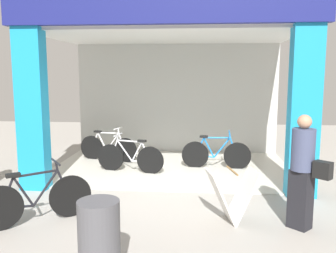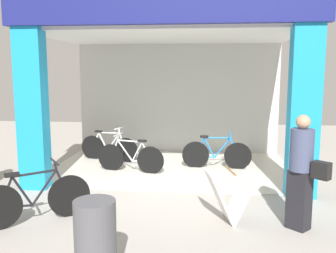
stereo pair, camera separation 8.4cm
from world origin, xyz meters
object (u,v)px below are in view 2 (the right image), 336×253
Objects in this scene: bicycle_parked_0 at (35,199)px; pedestrian_1 at (302,171)px; bicycle_inside_2 at (109,147)px; sandwich_board_sign at (230,196)px; trash_bin at (96,242)px; bicycle_inside_1 at (216,154)px; bicycle_inside_0 at (131,157)px.

pedestrian_1 is (3.99, 0.18, 0.51)m from bicycle_parked_0.
bicycle_inside_2 reaches higher than sandwich_board_sign.
pedestrian_1 is 3.12m from trash_bin.
bicycle_inside_2 is at bearing 88.73° from bicycle_parked_0.
trash_bin is (1.41, -1.52, 0.09)m from bicycle_parked_0.
bicycle_parked_0 reaches higher than sandwich_board_sign.
pedestrian_1 reaches higher than bicycle_inside_1.
bicycle_inside_2 is 1.68× the size of trash_bin.
bicycle_inside_2 is at bearing 103.34° from trash_bin.
bicycle_inside_1 is 1.95× the size of sandwich_board_sign.
trash_bin is (-1.57, -1.87, 0.06)m from sandwich_board_sign.
bicycle_inside_0 is at bearing -165.04° from bicycle_inside_1.
bicycle_inside_0 is at bearing 128.46° from sandwich_board_sign.
bicycle_parked_0 is 2.07m from trash_bin.
bicycle_inside_2 is (-0.79, 1.06, 0.00)m from bicycle_inside_0.
trash_bin is (-1.46, -5.04, 0.11)m from bicycle_inside_1.
bicycle_parked_0 is 1.49× the size of trash_bin.
bicycle_inside_0 is 0.94× the size of pedestrian_1.
pedestrian_1 is at bearing -44.80° from bicycle_inside_2.
bicycle_inside_1 is at bearing -10.74° from bicycle_inside_2.
bicycle_inside_0 is 3.12m from bicycle_parked_0.
pedestrian_1 reaches higher than bicycle_inside_0.
bicycle_inside_1 is 2.83m from bicycle_inside_2.
bicycle_parked_0 reaches higher than bicycle_inside_1.
pedestrian_1 is at bearing -9.81° from sandwich_board_sign.
trash_bin reaches higher than bicycle_inside_2.
bicycle_inside_1 is at bearing 108.59° from pedestrian_1.
bicycle_inside_2 is 4.70m from sandwich_board_sign.
pedestrian_1 is (3.11, -2.82, 0.53)m from bicycle_inside_0.
bicycle_inside_0 reaches higher than sandwich_board_sign.
bicycle_inside_1 is 1.75× the size of trash_bin.
sandwich_board_sign is 0.50× the size of pedestrian_1.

